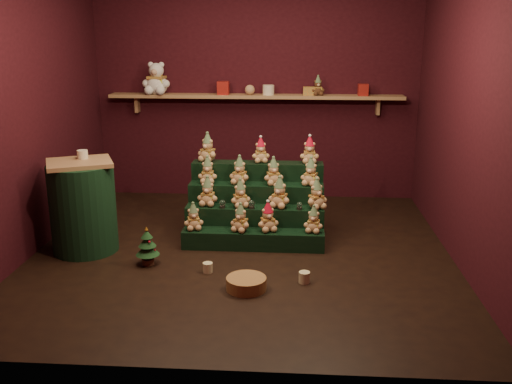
# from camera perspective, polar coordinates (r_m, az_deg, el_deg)

# --- Properties ---
(ground) EXTENTS (4.00, 4.00, 0.00)m
(ground) POSITION_cam_1_polar(r_m,az_deg,el_deg) (5.58, -1.42, -6.04)
(ground) COLOR black
(ground) RESTS_ON ground
(back_wall) EXTENTS (4.00, 0.10, 2.80)m
(back_wall) POSITION_cam_1_polar(r_m,az_deg,el_deg) (7.25, 0.04, 10.50)
(back_wall) COLOR black
(back_wall) RESTS_ON ground
(front_wall) EXTENTS (4.00, 0.10, 2.80)m
(front_wall) POSITION_cam_1_polar(r_m,az_deg,el_deg) (3.21, -5.01, 3.54)
(front_wall) COLOR black
(front_wall) RESTS_ON ground
(left_wall) EXTENTS (0.10, 4.00, 2.80)m
(left_wall) POSITION_cam_1_polar(r_m,az_deg,el_deg) (5.78, -22.39, 7.93)
(left_wall) COLOR black
(left_wall) RESTS_ON ground
(right_wall) EXTENTS (0.10, 4.00, 2.80)m
(right_wall) POSITION_cam_1_polar(r_m,az_deg,el_deg) (5.42, 20.80, 7.63)
(right_wall) COLOR black
(right_wall) RESTS_ON ground
(back_shelf) EXTENTS (3.60, 0.26, 0.24)m
(back_shelf) POSITION_cam_1_polar(r_m,az_deg,el_deg) (7.08, -0.06, 9.51)
(back_shelf) COLOR #A67953
(back_shelf) RESTS_ON ground
(riser_tier_front) EXTENTS (1.40, 0.22, 0.18)m
(riser_tier_front) POSITION_cam_1_polar(r_m,az_deg,el_deg) (5.65, -0.30, -4.77)
(riser_tier_front) COLOR black
(riser_tier_front) RESTS_ON ground
(riser_tier_midfront) EXTENTS (1.40, 0.22, 0.36)m
(riser_tier_midfront) POSITION_cam_1_polar(r_m,az_deg,el_deg) (5.82, -0.14, -3.18)
(riser_tier_midfront) COLOR black
(riser_tier_midfront) RESTS_ON ground
(riser_tier_midback) EXTENTS (1.40, 0.22, 0.54)m
(riser_tier_midback) POSITION_cam_1_polar(r_m,az_deg,el_deg) (6.00, 0.01, -1.68)
(riser_tier_midback) COLOR black
(riser_tier_midback) RESTS_ON ground
(riser_tier_back) EXTENTS (1.40, 0.22, 0.72)m
(riser_tier_back) POSITION_cam_1_polar(r_m,az_deg,el_deg) (6.19, 0.15, -0.27)
(riser_tier_back) COLOR black
(riser_tier_back) RESTS_ON ground
(teddy_0) EXTENTS (0.23, 0.22, 0.27)m
(teddy_0) POSITION_cam_1_polar(r_m,az_deg,el_deg) (5.65, -6.28, -2.44)
(teddy_0) COLOR tan
(teddy_0) RESTS_ON riser_tier_front
(teddy_1) EXTENTS (0.25, 0.24, 0.28)m
(teddy_1) POSITION_cam_1_polar(r_m,az_deg,el_deg) (5.57, -1.55, -2.58)
(teddy_1) COLOR tan
(teddy_1) RESTS_ON riser_tier_front
(teddy_2) EXTENTS (0.26, 0.25, 0.29)m
(teddy_2) POSITION_cam_1_polar(r_m,az_deg,el_deg) (5.57, 1.19, -2.49)
(teddy_2) COLOR tan
(teddy_2) RESTS_ON riser_tier_front
(teddy_3) EXTENTS (0.22, 0.21, 0.26)m
(teddy_3) POSITION_cam_1_polar(r_m,az_deg,el_deg) (5.57, 5.78, -2.73)
(teddy_3) COLOR tan
(teddy_3) RESTS_ON riser_tier_front
(teddy_4) EXTENTS (0.23, 0.21, 0.30)m
(teddy_4) POSITION_cam_1_polar(r_m,az_deg,el_deg) (5.80, -4.85, 0.06)
(teddy_4) COLOR tan
(teddy_4) RESTS_ON riser_tier_midfront
(teddy_5) EXTENTS (0.26, 0.25, 0.28)m
(teddy_5) POSITION_cam_1_polar(r_m,az_deg,el_deg) (5.73, -1.59, -0.14)
(teddy_5) COLOR tan
(teddy_5) RESTS_ON riser_tier_midfront
(teddy_6) EXTENTS (0.28, 0.26, 0.31)m
(teddy_6) POSITION_cam_1_polar(r_m,az_deg,el_deg) (5.71, 2.38, -0.04)
(teddy_6) COLOR tan
(teddy_6) RESTS_ON riser_tier_midfront
(teddy_7) EXTENTS (0.28, 0.28, 0.30)m
(teddy_7) POSITION_cam_1_polar(r_m,az_deg,el_deg) (5.70, 6.08, -0.20)
(teddy_7) COLOR tan
(teddy_7) RESTS_ON riser_tier_midfront
(teddy_8) EXTENTS (0.20, 0.18, 0.28)m
(teddy_8) POSITION_cam_1_polar(r_m,az_deg,el_deg) (5.95, -4.86, 2.21)
(teddy_8) COLOR tan
(teddy_8) RESTS_ON riser_tier_midback
(teddy_9) EXTENTS (0.25, 0.24, 0.29)m
(teddy_9) POSITION_cam_1_polar(r_m,az_deg,el_deg) (5.90, -1.65, 2.19)
(teddy_9) COLOR tan
(teddy_9) RESTS_ON riser_tier_midback
(teddy_10) EXTENTS (0.25, 0.23, 0.28)m
(teddy_10) POSITION_cam_1_polar(r_m,az_deg,el_deg) (5.88, 1.75, 2.10)
(teddy_10) COLOR tan
(teddy_10) RESTS_ON riser_tier_midback
(teddy_11) EXTENTS (0.26, 0.24, 0.29)m
(teddy_11) POSITION_cam_1_polar(r_m,az_deg,el_deg) (5.87, 5.51, 2.03)
(teddy_11) COLOR tan
(teddy_11) RESTS_ON riser_tier_midback
(teddy_12) EXTENTS (0.28, 0.27, 0.30)m
(teddy_12) POSITION_cam_1_polar(r_m,az_deg,el_deg) (6.14, -4.86, 4.47)
(teddy_12) COLOR tan
(teddy_12) RESTS_ON riser_tier_back
(teddy_13) EXTENTS (0.22, 0.20, 0.26)m
(teddy_13) POSITION_cam_1_polar(r_m,az_deg,el_deg) (6.08, 0.47, 4.21)
(teddy_13) COLOR tan
(teddy_13) RESTS_ON riser_tier_back
(teddy_14) EXTENTS (0.20, 0.19, 0.28)m
(teddy_14) POSITION_cam_1_polar(r_m,az_deg,el_deg) (6.06, 5.38, 4.20)
(teddy_14) COLOR tan
(teddy_14) RESTS_ON riser_tier_back
(snow_globe_a) EXTENTS (0.06, 0.06, 0.08)m
(snow_globe_a) POSITION_cam_1_polar(r_m,az_deg,el_deg) (5.73, -3.39, -1.19)
(snow_globe_a) COLOR black
(snow_globe_a) RESTS_ON riser_tier_midfront
(snow_globe_b) EXTENTS (0.06, 0.06, 0.09)m
(snow_globe_b) POSITION_cam_1_polar(r_m,az_deg,el_deg) (5.70, -0.45, -1.24)
(snow_globe_b) COLOR black
(snow_globe_b) RESTS_ON riser_tier_midfront
(snow_globe_c) EXTENTS (0.06, 0.06, 0.08)m
(snow_globe_c) POSITION_cam_1_polar(r_m,az_deg,el_deg) (5.68, 4.37, -1.38)
(snow_globe_c) COLOR black
(snow_globe_c) RESTS_ON riser_tier_midfront
(side_table) EXTENTS (0.73, 0.68, 0.90)m
(side_table) POSITION_cam_1_polar(r_m,az_deg,el_deg) (5.73, -16.91, -1.43)
(side_table) COLOR #A67953
(side_table) RESTS_ON ground
(table_ornament) EXTENTS (0.10, 0.10, 0.08)m
(table_ornament) POSITION_cam_1_polar(r_m,az_deg,el_deg) (5.70, -16.96, 3.62)
(table_ornament) COLOR beige
(table_ornament) RESTS_ON side_table
(mini_christmas_tree) EXTENTS (0.22, 0.22, 0.37)m
(mini_christmas_tree) POSITION_cam_1_polar(r_m,az_deg,el_deg) (5.33, -10.81, -5.34)
(mini_christmas_tree) COLOR #472819
(mini_christmas_tree) RESTS_ON ground
(mug_left) EXTENTS (0.09, 0.09, 0.09)m
(mug_left) POSITION_cam_1_polar(r_m,az_deg,el_deg) (5.14, -4.85, -7.53)
(mug_left) COLOR beige
(mug_left) RESTS_ON ground
(mug_right) EXTENTS (0.10, 0.10, 0.10)m
(mug_right) POSITION_cam_1_polar(r_m,az_deg,el_deg) (4.94, 4.85, -8.50)
(mug_right) COLOR beige
(mug_right) RESTS_ON ground
(wicker_basket) EXTENTS (0.43, 0.43, 0.11)m
(wicker_basket) POSITION_cam_1_polar(r_m,az_deg,el_deg) (4.80, -0.97, -9.13)
(wicker_basket) COLOR #A77643
(wicker_basket) RESTS_ON ground
(white_bear) EXTENTS (0.38, 0.35, 0.49)m
(white_bear) POSITION_cam_1_polar(r_m,az_deg,el_deg) (7.21, -9.93, 11.55)
(white_bear) COLOR white
(white_bear) RESTS_ON back_shelf
(brown_bear) EXTENTS (0.19, 0.17, 0.23)m
(brown_bear) POSITION_cam_1_polar(r_m,az_deg,el_deg) (7.02, 6.21, 10.52)
(brown_bear) COLOR #4F2D1A
(brown_bear) RESTS_ON back_shelf
(gift_tin_red_a) EXTENTS (0.14, 0.14, 0.16)m
(gift_tin_red_a) POSITION_cam_1_polar(r_m,az_deg,el_deg) (7.09, -3.28, 10.35)
(gift_tin_red_a) COLOR #AA221A
(gift_tin_red_a) RESTS_ON back_shelf
(gift_tin_cream) EXTENTS (0.14, 0.14, 0.12)m
(gift_tin_cream) POSITION_cam_1_polar(r_m,az_deg,el_deg) (7.04, 1.25, 10.17)
(gift_tin_cream) COLOR beige
(gift_tin_cream) RESTS_ON back_shelf
(gift_tin_red_b) EXTENTS (0.12, 0.12, 0.14)m
(gift_tin_red_b) POSITION_cam_1_polar(r_m,az_deg,el_deg) (7.08, 10.65, 10.02)
(gift_tin_red_b) COLOR #AA221A
(gift_tin_red_b) RESTS_ON back_shelf
(shelf_plush_ball) EXTENTS (0.12, 0.12, 0.12)m
(shelf_plush_ball) POSITION_cam_1_polar(r_m,az_deg,el_deg) (7.06, -0.62, 10.18)
(shelf_plush_ball) COLOR tan
(shelf_plush_ball) RESTS_ON back_shelf
(scarf_gift_box) EXTENTS (0.16, 0.10, 0.10)m
(scarf_gift_box) POSITION_cam_1_polar(r_m,az_deg,el_deg) (7.04, 5.40, 10.02)
(scarf_gift_box) COLOR orange
(scarf_gift_box) RESTS_ON back_shelf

